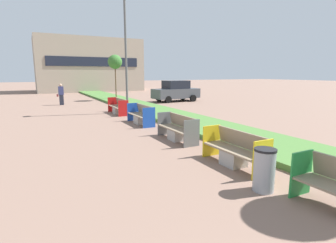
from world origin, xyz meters
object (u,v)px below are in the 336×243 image
at_px(bench_grey_frame, 178,131).
at_px(sapling_tree_far, 115,62).
at_px(litter_bin, 264,170).
at_px(pedestrian_walking, 61,94).
at_px(parked_car_distant, 176,91).
at_px(bench_yellow_frame, 235,152).
at_px(bench_red_frame, 118,108).
at_px(bench_blue_frame, 141,117).
at_px(street_lamp_post, 126,50).

height_order(bench_grey_frame, sapling_tree_far, sapling_tree_far).
height_order(litter_bin, pedestrian_walking, pedestrian_walking).
height_order(sapling_tree_far, parked_car_distant, sapling_tree_far).
distance_m(bench_yellow_frame, litter_bin, 1.59).
distance_m(bench_red_frame, pedestrian_walking, 7.11).
bearing_deg(bench_red_frame, bench_yellow_frame, -90.02).
distance_m(bench_blue_frame, parked_car_distant, 10.93).
bearing_deg(parked_car_distant, bench_yellow_frame, -117.76).
height_order(bench_grey_frame, parked_car_distant, parked_car_distant).
xyz_separation_m(bench_grey_frame, bench_blue_frame, (0.00, 3.67, 0.00)).
bearing_deg(bench_red_frame, parked_car_distant, 34.97).
xyz_separation_m(bench_grey_frame, bench_red_frame, (0.00, 7.45, 0.01)).
distance_m(bench_blue_frame, pedestrian_walking, 10.71).
bearing_deg(pedestrian_walking, bench_grey_frame, -79.38).
xyz_separation_m(bench_red_frame, litter_bin, (-0.54, -12.06, 0.09)).
relative_size(street_lamp_post, parked_car_distant, 1.64).
bearing_deg(bench_red_frame, bench_grey_frame, -90.02).
bearing_deg(sapling_tree_far, street_lamp_post, -101.92).
height_order(bench_yellow_frame, litter_bin, bench_yellow_frame).
bearing_deg(bench_grey_frame, sapling_tree_far, 81.51).
height_order(bench_yellow_frame, street_lamp_post, street_lamp_post).
xyz_separation_m(bench_grey_frame, pedestrian_walking, (-2.63, 14.04, 0.49)).
relative_size(litter_bin, parked_car_distant, 0.22).
bearing_deg(pedestrian_walking, bench_red_frame, -68.20).
xyz_separation_m(bench_grey_frame, sapling_tree_far, (2.35, 15.72, 3.14)).
height_order(litter_bin, parked_car_distant, parked_car_distant).
distance_m(bench_yellow_frame, bench_blue_frame, 6.78).
relative_size(litter_bin, street_lamp_post, 0.13).
bearing_deg(bench_red_frame, sapling_tree_far, 74.17).
bearing_deg(bench_grey_frame, bench_yellow_frame, -90.01).
relative_size(bench_blue_frame, sapling_tree_far, 0.52).
bearing_deg(street_lamp_post, parked_car_distant, 37.21).
relative_size(bench_red_frame, pedestrian_walking, 1.37).
relative_size(bench_yellow_frame, parked_car_distant, 0.47).
xyz_separation_m(bench_blue_frame, litter_bin, (-0.54, -8.28, 0.10)).
relative_size(bench_grey_frame, pedestrian_walking, 1.22).
relative_size(bench_grey_frame, parked_car_distant, 0.48).
height_order(litter_bin, sapling_tree_far, sapling_tree_far).
bearing_deg(bench_grey_frame, bench_blue_frame, 89.98).
xyz_separation_m(street_lamp_post, parked_car_distant, (6.19, 4.70, -2.99)).
xyz_separation_m(bench_red_frame, parked_car_distant, (6.80, 4.75, 0.54)).
distance_m(bench_yellow_frame, parked_car_distant, 16.77).
height_order(bench_yellow_frame, bench_grey_frame, same).
bearing_deg(street_lamp_post, pedestrian_walking, 116.41).
bearing_deg(bench_red_frame, pedestrian_walking, 111.80).
xyz_separation_m(bench_red_frame, pedestrian_walking, (-2.63, 6.59, 0.48)).
bearing_deg(bench_blue_frame, sapling_tree_far, 78.99).
distance_m(bench_yellow_frame, bench_grey_frame, 3.11).
bearing_deg(sapling_tree_far, bench_yellow_frame, -97.10).
height_order(bench_red_frame, sapling_tree_far, sapling_tree_far).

